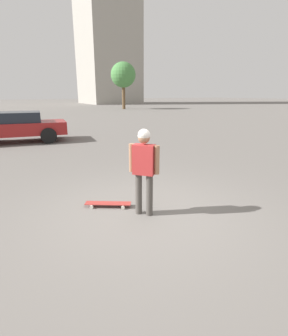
% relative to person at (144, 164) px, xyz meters
% --- Properties ---
extents(ground_plane, '(220.00, 220.00, 0.00)m').
position_rel_person_xyz_m(ground_plane, '(0.00, 0.00, -0.98)').
color(ground_plane, slate).
extents(person, '(0.45, 0.41, 1.59)m').
position_rel_person_xyz_m(person, '(0.00, 0.00, 0.00)').
color(person, '#4C4742').
rests_on(person, ground_plane).
extents(skateboard, '(0.64, 0.87, 0.08)m').
position_rel_person_xyz_m(skateboard, '(-0.63, -0.47, -0.91)').
color(skateboard, '#A5332D').
rests_on(skateboard, ground_plane).
extents(car_parked_near, '(2.43, 4.56, 1.37)m').
position_rel_person_xyz_m(car_parked_near, '(-9.47, -1.39, -0.24)').
color(car_parked_near, maroon).
rests_on(car_parked_near, ground_plane).
extents(building_block_distant, '(12.97, 10.85, 37.53)m').
position_rel_person_xyz_m(building_block_distant, '(-54.17, 21.31, 17.79)').
color(building_block_distant, '#9E998E').
rests_on(building_block_distant, ground_plane).
extents(tree_distant, '(3.53, 3.53, 6.51)m').
position_rel_person_xyz_m(tree_distant, '(-31.71, 14.44, 3.72)').
color(tree_distant, brown).
rests_on(tree_distant, ground_plane).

